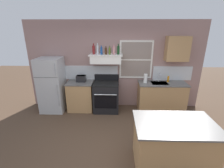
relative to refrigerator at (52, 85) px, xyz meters
name	(u,v)px	position (x,y,z in m)	size (l,w,h in m)	color
ground_plane	(113,153)	(1.90, -1.84, -0.82)	(16.00, 16.00, 0.00)	#4C3828
back_wall	(116,66)	(1.93, 0.39, 0.53)	(5.40, 0.11, 2.70)	gray
refrigerator	(52,85)	(0.00, 0.00, 0.00)	(0.70, 0.72, 1.65)	#B7BABC
counter_left_of_stove	(81,96)	(0.85, 0.06, -0.37)	(0.79, 0.63, 0.91)	tan
toaster	(81,78)	(0.88, 0.11, 0.18)	(0.30, 0.20, 0.19)	black
stove_range	(106,96)	(1.65, 0.02, -0.36)	(0.76, 0.69, 1.09)	black
range_hood_shelf	(106,58)	(1.65, 0.12, 0.80)	(0.96, 0.52, 0.24)	white
bottle_red_label_wine	(94,50)	(1.30, 0.12, 1.05)	(0.07, 0.07, 0.31)	maroon
bottle_clear_tall	(98,49)	(1.41, 0.14, 1.05)	(0.06, 0.06, 0.32)	silver
bottle_blue_liqueur	(101,51)	(1.53, 0.07, 1.03)	(0.07, 0.07, 0.25)	#1E478C
bottle_brown_stout	(106,51)	(1.65, 0.08, 1.02)	(0.06, 0.06, 0.23)	#381E0F
bottle_olive_oil_square	(110,51)	(1.76, 0.08, 1.02)	(0.06, 0.06, 0.24)	#4C601E
bottle_rose_pink	(114,50)	(1.88, 0.11, 1.04)	(0.07, 0.07, 0.29)	#C67F84
bottle_dark_green_wine	(118,50)	(2.01, 0.10, 1.05)	(0.07, 0.07, 0.30)	#143819
counter_right_with_sink	(161,97)	(3.35, 0.06, -0.37)	(1.43, 0.63, 0.91)	tan
sink_faucet	(159,76)	(3.25, 0.16, 0.26)	(0.03, 0.17, 0.28)	silver
paper_towel_roll	(146,78)	(2.83, 0.06, 0.22)	(0.11, 0.11, 0.27)	white
dish_soap_bottle	(168,79)	(3.53, 0.16, 0.18)	(0.06, 0.06, 0.18)	orange
kitchen_island	(172,145)	(2.99, -2.11, -0.37)	(1.40, 0.90, 0.91)	tan
upper_cabinet_right	(177,49)	(3.70, 0.20, 1.08)	(0.64, 0.32, 0.70)	tan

